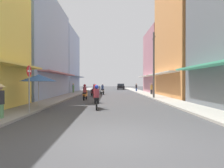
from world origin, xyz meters
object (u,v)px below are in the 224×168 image
Objects in this scene: pedestrian_far at (136,88)px; motorbike_maroon at (92,92)px; pedestrian_foreground at (151,89)px; street_sign_no_entry at (29,83)px; motorbike_black at (97,98)px; vendor_umbrella at (39,78)px; motorbike_orange at (85,93)px; motorbike_blue at (94,87)px; pedestrian_midway at (73,88)px; motorbike_red at (95,95)px; motorbike_white at (102,90)px; parked_car at (121,86)px; utility_pole at (154,65)px; pedestrian_crossing at (0,100)px; motorbike_silver at (99,88)px.

motorbike_maroon is at bearing -121.05° from pedestrian_far.
pedestrian_foreground is 0.61× the size of street_sign_no_entry.
vendor_umbrella is at bearing 178.66° from motorbike_black.
motorbike_blue is at bearing 92.09° from motorbike_orange.
pedestrian_far is (10.85, 5.10, -0.15)m from pedestrian_midway.
motorbike_blue is (-2.35, 27.77, 0.00)m from motorbike_black.
pedestrian_midway is 0.70× the size of vendor_umbrella.
motorbike_red is 1.10× the size of pedestrian_midway.
motorbike_black is at bearing -89.19° from motorbike_white.
motorbike_blue is 1.11× the size of pedestrian_far.
motorbike_maroon is at bearing -86.28° from motorbike_blue.
vendor_umbrella reaches higher than pedestrian_midway.
parked_car is (5.97, 7.33, 0.04)m from motorbike_blue.
motorbike_red is at bearing -65.65° from motorbike_orange.
utility_pole reaches higher than street_sign_no_entry.
motorbike_blue is 29.99m from street_sign_no_entry.
street_sign_no_entry is at bearing -131.72° from utility_pole.
pedestrian_midway reaches higher than parked_car.
street_sign_no_entry reaches higher than motorbike_orange.
pedestrian_midway reaches higher than pedestrian_far.
motorbike_red is 8.40m from pedestrian_crossing.
vendor_umbrella is (-1.46, -27.68, 1.34)m from motorbike_blue.
pedestrian_crossing is (-2.85, -15.24, 0.45)m from motorbike_maroon.
pedestrian_crossing is at bearing -116.79° from motorbike_red.
utility_pole is at bearing 12.21° from motorbike_orange.
pedestrian_far is at bearing 88.92° from utility_pole.
street_sign_no_entry reaches higher than pedestrian_far.
utility_pole is at bearing -68.11° from motorbike_blue.
pedestrian_crossing is at bearing -94.11° from motorbike_silver.
pedestrian_midway is 11.99m from pedestrian_far.
pedestrian_foreground is at bearing -10.23° from motorbike_white.
motorbike_red is 1.11× the size of pedestrian_foreground.
utility_pole reaches higher than pedestrian_far.
motorbike_orange is at bearing 103.74° from motorbike_black.
pedestrian_far is at bearing 69.92° from street_sign_no_entry.
pedestrian_foreground is at bearing 64.42° from motorbike_black.
motorbike_black is 11.59m from motorbike_maroon.
pedestrian_midway is at bearing -117.14° from parked_car.
utility_pole is at bearing 40.06° from vendor_umbrella.
street_sign_no_entry is at bearing -99.08° from motorbike_maroon.
motorbike_silver is 1.10× the size of pedestrian_midway.
vendor_umbrella is at bearing -94.00° from motorbike_silver.
motorbike_white is 16.99m from motorbike_silver.
street_sign_no_entry is at bearing -117.70° from motorbike_red.
utility_pole is (5.81, -7.13, 2.94)m from motorbike_white.
pedestrian_foreground is (7.01, 10.13, 0.10)m from motorbike_red.
pedestrian_crossing is at bearing -100.59° from motorbike_maroon.
pedestrian_crossing is at bearing -93.26° from motorbike_blue.
street_sign_no_entry is at bearing -100.79° from parked_car.
motorbike_black reaches higher than motorbike_maroon.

